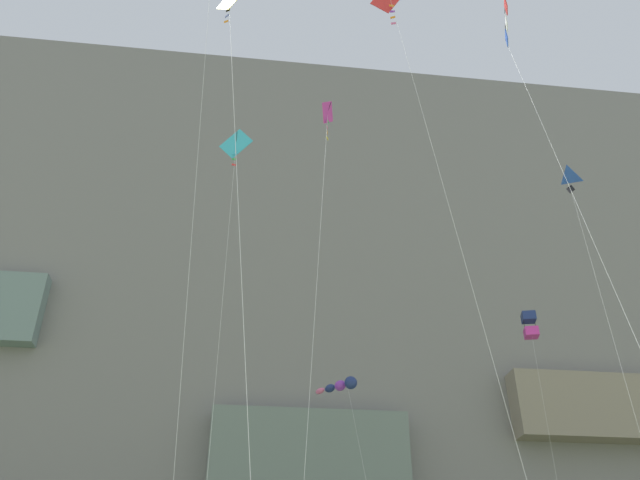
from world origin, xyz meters
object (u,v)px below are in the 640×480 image
Objects in this scene: kite_diamond_mid_center at (235,156)px; kite_diamond_front_field at (231,27)px; kite_delta_low_left at (565,198)px; kite_diamond_high_left at (393,7)px; kite_diamond_mid_right at (327,126)px; kite_box_low_right at (530,325)px; kite_windsock_upper_left at (341,386)px.

kite_diamond_front_field is at bearing -89.54° from kite_diamond_mid_center.
kite_delta_low_left reaches higher than kite_diamond_front_field.
kite_diamond_mid_center is (-7.72, 9.05, -3.25)m from kite_diamond_high_left.
kite_diamond_high_left is 12.33m from kite_diamond_mid_center.
kite_delta_low_left is 17.74m from kite_diamond_mid_right.
kite_diamond_mid_right is at bearing -138.90° from kite_box_low_right.
kite_diamond_front_field is at bearing -114.60° from kite_diamond_mid_right.
kite_box_low_right is at bearing -2.68° from kite_windsock_upper_left.
kite_diamond_mid_right is at bearing 65.40° from kite_diamond_front_field.
kite_diamond_mid_center reaches higher than kite_box_low_right.
kite_windsock_upper_left is 0.74× the size of kite_diamond_front_field.
kite_diamond_front_field is at bearing -106.73° from kite_windsock_upper_left.
kite_diamond_high_left is at bearing -90.05° from kite_windsock_upper_left.
kite_diamond_mid_center is at bearing -154.95° from kite_box_low_right.
kite_windsock_upper_left is 26.78m from kite_diamond_front_field.
kite_diamond_high_left reaches higher than kite_diamond_mid_right.
kite_diamond_front_field reaches higher than kite_windsock_upper_left.
kite_windsock_upper_left is 16.51m from kite_diamond_mid_center.
kite_delta_low_left is 1.24× the size of kite_box_low_right.
kite_windsock_upper_left is 0.60× the size of kite_diamond_mid_center.
kite_windsock_upper_left is 17.71m from kite_diamond_mid_right.
kite_windsock_upper_left is at bearing 89.95° from kite_diamond_high_left.
kite_diamond_high_left is at bearing -49.52° from kite_diamond_mid_center.
kite_diamond_high_left is 1.86× the size of kite_windsock_upper_left.
kite_diamond_front_field is 27.85m from kite_delta_low_left.
kite_windsock_upper_left is at bearing 147.97° from kite_delta_low_left.
kite_diamond_front_field is 15.97m from kite_diamond_mid_center.
kite_box_low_right is 0.80× the size of kite_diamond_mid_right.
kite_diamond_high_left reaches higher than kite_windsock_upper_left.
kite_diamond_front_field is 12.56m from kite_diamond_mid_right.
kite_diamond_front_field is 1.04× the size of kite_box_low_right.
kite_delta_low_left is 1.00× the size of kite_diamond_mid_right.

